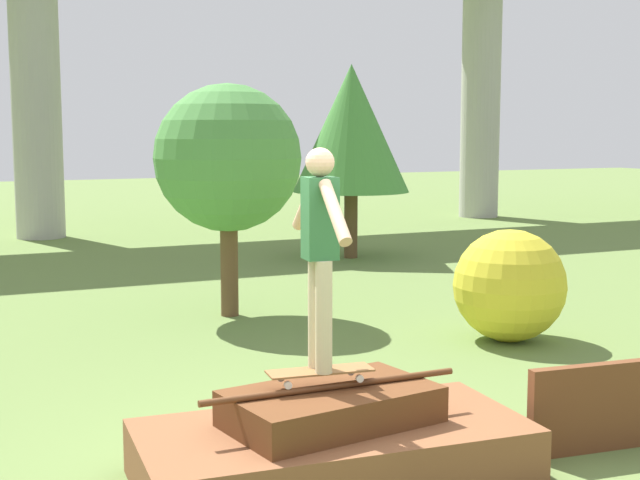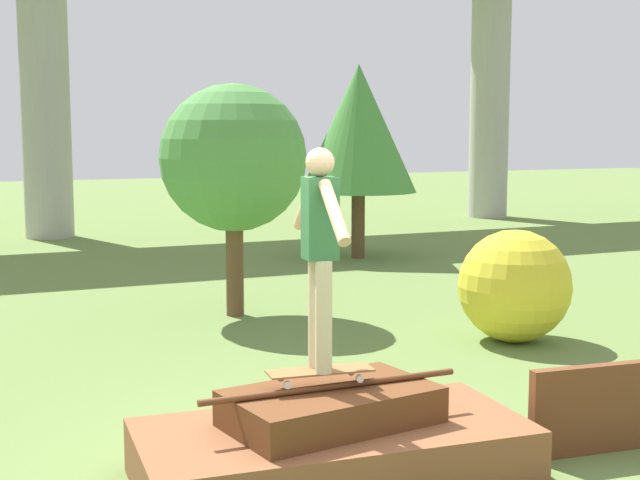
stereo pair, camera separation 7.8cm
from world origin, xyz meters
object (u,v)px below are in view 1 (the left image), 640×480
(skateboard, at_px, (320,372))
(tree_behind_left, at_px, (228,159))
(skater, at_px, (320,244))
(bush_yellow_flowering, at_px, (510,285))
(tree_behind_right, at_px, (351,129))

(skateboard, distance_m, tree_behind_left, 5.87)
(skater, height_order, bush_yellow_flowering, skater)
(skateboard, bearing_deg, bush_yellow_flowering, 37.22)
(skater, bearing_deg, tree_behind_left, 77.68)
(tree_behind_left, bearing_deg, skater, -102.32)
(skater, bearing_deg, tree_behind_right, 62.35)
(tree_behind_left, height_order, tree_behind_right, tree_behind_right)
(skateboard, relative_size, tree_behind_right, 0.21)
(tree_behind_right, bearing_deg, skater, -117.65)
(tree_behind_right, bearing_deg, skateboard, -117.65)
(skater, xyz_separation_m, tree_behind_left, (1.22, 5.59, 0.41))
(skater, xyz_separation_m, tree_behind_right, (5.13, 9.80, 0.81))
(skateboard, xyz_separation_m, skater, (0.00, 0.00, 0.92))
(skateboard, height_order, bush_yellow_flowering, bush_yellow_flowering)
(skater, relative_size, tree_behind_right, 0.42)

